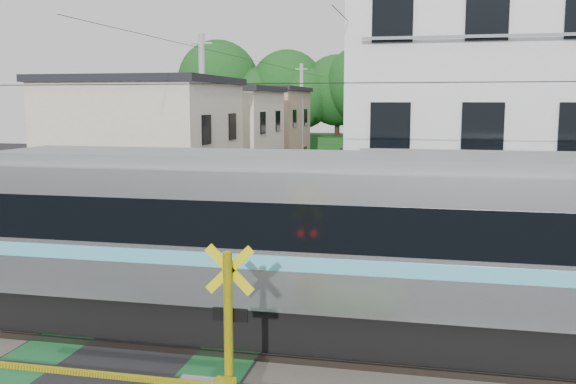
# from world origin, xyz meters

# --- Properties ---
(ground) EXTENTS (120.00, 120.00, 0.00)m
(ground) POSITION_xyz_m (0.00, 0.00, 0.00)
(ground) COLOR black
(track_bed) EXTENTS (120.00, 120.00, 0.14)m
(track_bed) POSITION_xyz_m (0.00, 0.00, 0.04)
(track_bed) COLOR #47423A
(track_bed) RESTS_ON ground
(crossing_signal_far) EXTENTS (4.74, 0.65, 3.09)m
(crossing_signal_far) POSITION_xyz_m (-2.59, 3.65, 0.71)
(crossing_signal_far) COLOR #FEEA0D
(crossing_signal_far) RESTS_ON ground
(apartment_block) EXTENTS (10.20, 8.36, 9.30)m
(apartment_block) POSITION_xyz_m (8.50, 9.49, 4.66)
(apartment_block) COLOR white
(apartment_block) RESTS_ON ground
(houses_row) EXTENTS (22.07, 31.35, 6.80)m
(houses_row) POSITION_xyz_m (0.25, 25.92, 3.24)
(houses_row) COLOR beige
(houses_row) RESTS_ON ground
(tree_hill) EXTENTS (40.00, 11.55, 11.25)m
(tree_hill) POSITION_xyz_m (-0.19, 49.11, 5.59)
(tree_hill) COLOR #1A501B
(tree_hill) RESTS_ON ground
(catenary) EXTENTS (60.00, 5.04, 7.00)m
(catenary) POSITION_xyz_m (6.00, 0.03, 3.70)
(catenary) COLOR #2D2D33
(catenary) RESTS_ON ground
(utility_poles) EXTENTS (7.90, 42.00, 8.00)m
(utility_poles) POSITION_xyz_m (-1.05, 23.01, 4.08)
(utility_poles) COLOR #A5A5A0
(utility_poles) RESTS_ON ground
(pedestrian) EXTENTS (0.75, 0.56, 1.86)m
(pedestrian) POSITION_xyz_m (-0.50, 34.83, 0.93)
(pedestrian) COLOR black
(pedestrian) RESTS_ON ground
(weed_patches) EXTENTS (10.25, 8.80, 0.40)m
(weed_patches) POSITION_xyz_m (1.76, -0.09, 0.18)
(weed_patches) COLOR #2D5E1E
(weed_patches) RESTS_ON ground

